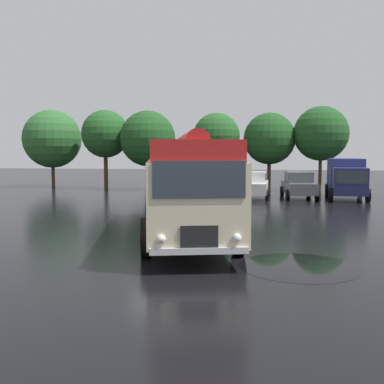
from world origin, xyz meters
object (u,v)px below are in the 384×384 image
object	(u,v)px
vintage_bus	(185,182)
car_mid_right	(254,184)
box_van	(346,177)
car_near_left	(170,183)
car_far_right	(299,185)
car_mid_left	(213,184)

from	to	relation	value
vintage_bus	car_mid_right	bearing A→B (deg)	81.31
car_mid_right	box_van	world-z (taller)	box_van
car_near_left	car_far_right	distance (m)	8.38
vintage_bus	box_van	xyz separation A→B (m)	(7.85, 14.25, -0.53)
car_near_left	car_far_right	bearing A→B (deg)	0.16
car_mid_right	car_far_right	bearing A→B (deg)	5.60
car_far_right	box_van	bearing A→B (deg)	5.71
car_mid_left	car_mid_right	size ratio (longest dim) A/B	1.03
car_near_left	car_mid_left	distance (m)	2.89
vintage_bus	car_far_right	bearing A→B (deg)	70.59
car_mid_left	car_far_right	distance (m)	5.49
vintage_bus	car_near_left	bearing A→B (deg)	103.94
car_near_left	car_far_right	xyz separation A→B (m)	(8.38, 0.02, 0.00)
car_mid_right	box_van	size ratio (longest dim) A/B	0.72
vintage_bus	car_mid_right	size ratio (longest dim) A/B	2.43
box_van	car_near_left	bearing A→B (deg)	-178.40
car_mid_left	car_mid_right	world-z (taller)	same
car_mid_left	car_far_right	world-z (taller)	same
vintage_bus	car_mid_left	size ratio (longest dim) A/B	2.37
car_mid_right	car_near_left	bearing A→B (deg)	177.38
car_far_right	box_van	world-z (taller)	box_van
car_near_left	box_van	world-z (taller)	box_van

